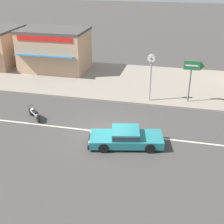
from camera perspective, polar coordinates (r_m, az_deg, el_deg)
ground_plane at (r=20.46m, az=-0.69°, el=-3.77°), size 160.00×160.00×0.00m
lane_centre_stripe at (r=20.46m, az=-0.69°, el=-3.76°), size 50.40×0.14×0.01m
kerb_strip at (r=29.30m, az=3.94°, el=5.58°), size 68.00×10.00×0.15m
sedan_teal_0 at (r=18.86m, az=2.52°, el=-4.65°), size 4.74×2.68×1.06m
motorcycle_0 at (r=22.76m, az=-14.06°, el=-0.21°), size 1.52×1.40×0.80m
street_clock at (r=24.16m, az=7.17°, el=8.20°), size 0.63×0.22×3.73m
arrow_signboard at (r=24.50m, az=15.68°, el=7.77°), size 1.54×0.77×3.32m
shopfront_corner_warung at (r=32.56m, az=-10.44°, el=11.19°), size 6.62×5.23×4.11m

